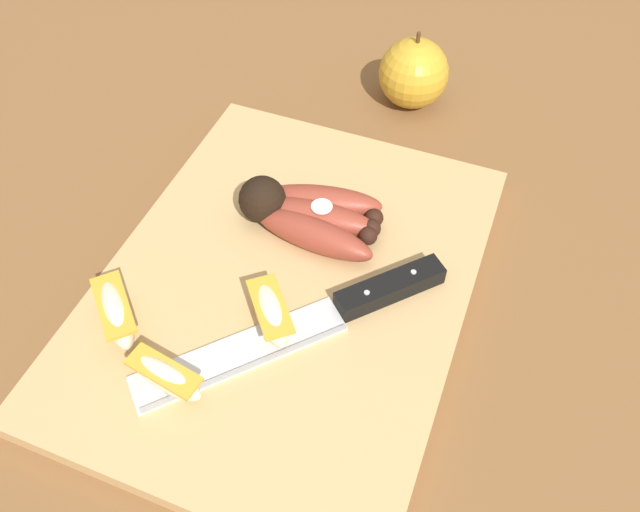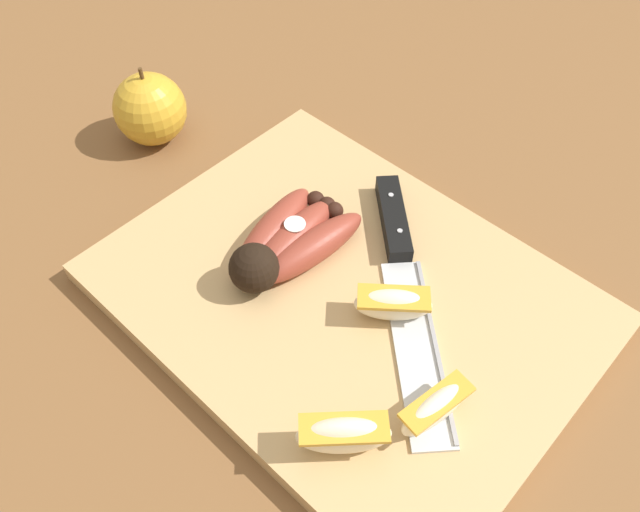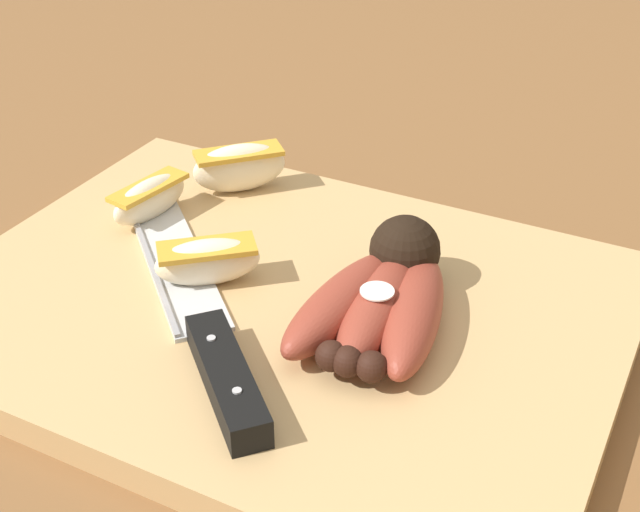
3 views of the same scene
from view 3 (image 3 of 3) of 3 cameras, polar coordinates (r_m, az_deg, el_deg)
ground_plane at (r=0.55m, az=-3.01°, el=-4.71°), size 6.00×6.00×0.00m
cutting_board at (r=0.55m, az=-2.28°, el=-3.59°), size 0.42×0.32×0.02m
banana_bunch at (r=0.52m, az=4.19°, el=-2.61°), size 0.09×0.14×0.05m
chefs_knife at (r=0.51m, az=-7.53°, el=-4.83°), size 0.22×0.21×0.02m
apple_wedge_near at (r=0.56m, az=-7.24°, el=-0.20°), size 0.07×0.06×0.03m
apple_wedge_middle at (r=0.63m, az=-11.08°, el=3.74°), size 0.03×0.07×0.03m
apple_wedge_far at (r=0.66m, az=-5.29°, el=5.85°), size 0.07×0.07×0.04m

